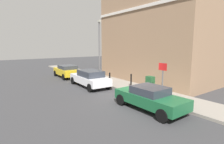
# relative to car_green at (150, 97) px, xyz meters

# --- Properties ---
(ground) EXTENTS (80.00, 80.00, 0.00)m
(ground) POSITION_rel_car_green_xyz_m (0.48, 1.85, -0.68)
(ground) COLOR #38383A
(sidewalk) EXTENTS (2.50, 30.00, 0.15)m
(sidewalk) POSITION_rel_car_green_xyz_m (2.43, 7.85, -0.60)
(sidewalk) COLOR gray
(sidewalk) RESTS_ON ground
(corner_building) EXTENTS (7.33, 10.75, 9.93)m
(corner_building) POSITION_rel_car_green_xyz_m (7.30, 5.22, 4.28)
(corner_building) COLOR #937256
(corner_building) RESTS_ON ground
(car_green) EXTENTS (1.85, 4.06, 1.28)m
(car_green) POSITION_rel_car_green_xyz_m (0.00, 0.00, 0.00)
(car_green) COLOR #195933
(car_green) RESTS_ON ground
(car_white) EXTENTS (1.92, 4.44, 1.41)m
(car_white) POSITION_rel_car_green_xyz_m (-0.04, 6.64, 0.06)
(car_white) COLOR silver
(car_white) RESTS_ON ground
(car_yellow) EXTENTS (1.98, 3.97, 1.34)m
(car_yellow) POSITION_rel_car_green_xyz_m (0.05, 11.94, 0.05)
(car_yellow) COLOR gold
(car_yellow) RESTS_ON ground
(utility_cabinet) EXTENTS (0.46, 0.61, 1.15)m
(utility_cabinet) POSITION_rel_car_green_xyz_m (2.31, 2.06, 0.00)
(utility_cabinet) COLOR #1E4C28
(utility_cabinet) RESTS_ON sidewalk
(bollard_near_cabinet) EXTENTS (0.14, 0.14, 1.04)m
(bollard_near_cabinet) POSITION_rel_car_green_xyz_m (2.41, 4.17, 0.03)
(bollard_near_cabinet) COLOR black
(bollard_near_cabinet) RESTS_ON sidewalk
(bollard_far_kerb) EXTENTS (0.14, 0.14, 1.04)m
(bollard_far_kerb) POSITION_rel_car_green_xyz_m (1.43, 5.80, 0.03)
(bollard_far_kerb) COLOR black
(bollard_far_kerb) RESTS_ON sidewalk
(street_sign) EXTENTS (0.08, 0.60, 2.30)m
(street_sign) POSITION_rel_car_green_xyz_m (1.57, 0.43, 0.98)
(street_sign) COLOR #59595B
(street_sign) RESTS_ON sidewalk
(lamppost) EXTENTS (0.20, 0.44, 5.72)m
(lamppost) POSITION_rel_car_green_xyz_m (2.13, 8.57, 2.62)
(lamppost) COLOR #59595B
(lamppost) RESTS_ON sidewalk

